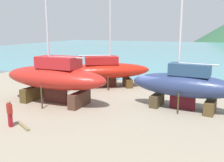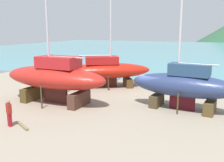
{
  "view_description": "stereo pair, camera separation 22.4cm",
  "coord_description": "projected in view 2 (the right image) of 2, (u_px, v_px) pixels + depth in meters",
  "views": [
    {
      "loc": [
        4.84,
        -20.68,
        6.21
      ],
      "look_at": [
        -3.84,
        0.26,
        1.61
      ],
      "focal_mm": 41.56,
      "sensor_mm": 36.0,
      "label": 1
    },
    {
      "loc": [
        5.05,
        -20.59,
        6.21
      ],
      "look_at": [
        -3.84,
        0.26,
        1.61
      ],
      "focal_mm": 41.56,
      "sensor_mm": 36.0,
      "label": 2
    }
  ],
  "objects": [
    {
      "name": "worker",
      "position": [
        9.0,
        113.0,
        16.62
      ],
      "size": [
        0.5,
        0.41,
        1.75
      ],
      "rotation": [
        0.0,
        0.0,
        4.24
      ],
      "color": "maroon",
      "rests_on": "ground"
    },
    {
      "name": "ground_plane",
      "position": [
        142.0,
        116.0,
        18.84
      ],
      "size": [
        47.12,
        47.12,
        0.0
      ],
      "primitive_type": "plane",
      "color": "gray"
    },
    {
      "name": "sailboat_small_center",
      "position": [
        106.0,
        70.0,
        27.67
      ],
      "size": [
        9.58,
        7.37,
        15.8
      ],
      "rotation": [
        0.0,
        0.0,
        0.55
      ],
      "color": "#50381B",
      "rests_on": "ground"
    },
    {
      "name": "sailboat_large_starboard",
      "position": [
        183.0,
        85.0,
        19.81
      ],
      "size": [
        8.44,
        3.17,
        13.2
      ],
      "rotation": [
        0.0,
        0.0,
        3.04
      ],
      "color": "#443722",
      "rests_on": "ground"
    },
    {
      "name": "sailboat_mid_port",
      "position": [
        55.0,
        77.0,
        21.62
      ],
      "size": [
        9.61,
        3.61,
        16.7
      ],
      "rotation": [
        0.0,
        0.0,
        3.12
      ],
      "color": "#4B3B1B",
      "rests_on": "ground"
    },
    {
      "name": "sea_water",
      "position": [
        203.0,
        51.0,
        74.25
      ],
      "size": [
        140.34,
        99.34,
        0.01
      ],
      "primitive_type": "cube",
      "color": "teal",
      "rests_on": "ground"
    },
    {
      "name": "timber_long_aft",
      "position": [
        23.0,
        126.0,
        16.67
      ],
      "size": [
        1.61,
        1.02,
        0.12
      ],
      "primitive_type": "cube",
      "rotation": [
        0.0,
        0.0,
        2.63
      ],
      "color": "olive",
      "rests_on": "ground"
    }
  ]
}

